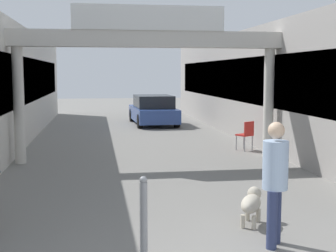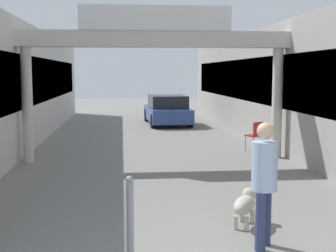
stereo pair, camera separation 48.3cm
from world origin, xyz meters
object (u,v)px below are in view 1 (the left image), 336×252
at_px(dog_on_leash, 252,203).
at_px(cafe_chair_red_nearer, 246,133).
at_px(bollard_post_metal, 144,216).
at_px(pedestrian_with_dog, 275,176).
at_px(parked_car_blue, 153,110).

height_order(dog_on_leash, cafe_chair_red_nearer, cafe_chair_red_nearer).
xyz_separation_m(dog_on_leash, cafe_chair_red_nearer, (2.09, 6.63, 0.20)).
distance_m(bollard_post_metal, cafe_chair_red_nearer, 8.58).
relative_size(bollard_post_metal, cafe_chair_red_nearer, 1.17).
distance_m(pedestrian_with_dog, bollard_post_metal, 1.83).
bearing_deg(bollard_post_metal, dog_on_leash, 30.06).
bearing_deg(bollard_post_metal, pedestrian_with_dog, 2.97).
distance_m(dog_on_leash, parked_car_blue, 14.25).
xyz_separation_m(dog_on_leash, bollard_post_metal, (-1.78, -1.03, 0.19)).
distance_m(bollard_post_metal, parked_car_blue, 15.41).
xyz_separation_m(pedestrian_with_dog, dog_on_leash, (0.01, 0.94, -0.63)).
height_order(bollard_post_metal, cafe_chair_red_nearer, bollard_post_metal).
bearing_deg(pedestrian_with_dog, dog_on_leash, 89.62).
xyz_separation_m(pedestrian_with_dog, cafe_chair_red_nearer, (2.09, 7.57, -0.43)).
distance_m(dog_on_leash, cafe_chair_red_nearer, 6.95).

